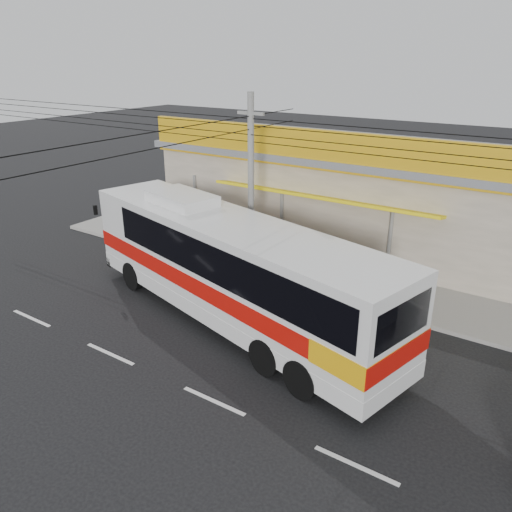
{
  "coord_description": "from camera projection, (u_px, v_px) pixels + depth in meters",
  "views": [
    {
      "loc": [
        6.88,
        -10.81,
        8.45
      ],
      "look_at": [
        -1.67,
        2.0,
        2.24
      ],
      "focal_mm": 35.0,
      "sensor_mm": 36.0,
      "label": 1
    }
  ],
  "objects": [
    {
      "name": "sidewalk",
      "position": [
        347.0,
        284.0,
        19.64
      ],
      "size": [
        30.0,
        3.2,
        0.15
      ],
      "primitive_type": "cube",
      "color": "gray",
      "rests_on": "ground"
    },
    {
      "name": "ground",
      "position": [
        265.0,
        357.0,
        15.04
      ],
      "size": [
        120.0,
        120.0,
        0.0
      ],
      "primitive_type": "plane",
      "color": "black",
      "rests_on": "ground"
    },
    {
      "name": "lane_markings",
      "position": [
        214.0,
        401.0,
        13.11
      ],
      "size": [
        50.0,
        0.12,
        0.01
      ],
      "primitive_type": null,
      "color": "silver",
      "rests_on": "ground"
    },
    {
      "name": "utility_pole",
      "position": [
        251.0,
        129.0,
        17.76
      ],
      "size": [
        34.0,
        14.0,
        7.28
      ],
      "color": "slate",
      "rests_on": "ground"
    },
    {
      "name": "motorbike_dark",
      "position": [
        207.0,
        241.0,
        22.66
      ],
      "size": [
        1.63,
        1.06,
        0.96
      ],
      "primitive_type": "imported",
      "rotation": [
        0.0,
        0.0,
        1.15
      ],
      "color": "black",
      "rests_on": "sidewalk"
    },
    {
      "name": "storefront_building",
      "position": [
        400.0,
        198.0,
        23.08
      ],
      "size": [
        22.6,
        9.2,
        5.7
      ],
      "color": "gray",
      "rests_on": "ground"
    },
    {
      "name": "coach_bus",
      "position": [
        235.0,
        266.0,
        16.15
      ],
      "size": [
        13.15,
        5.82,
        3.97
      ],
      "rotation": [
        0.0,
        0.0,
        -0.25
      ],
      "color": "silver",
      "rests_on": "ground"
    },
    {
      "name": "motorbike_red",
      "position": [
        199.0,
        237.0,
        23.17
      ],
      "size": [
        1.75,
        0.84,
        0.88
      ],
      "primitive_type": "imported",
      "rotation": [
        0.0,
        0.0,
        1.72
      ],
      "color": "maroon",
      "rests_on": "sidewalk"
    }
  ]
}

